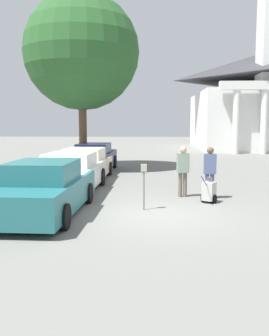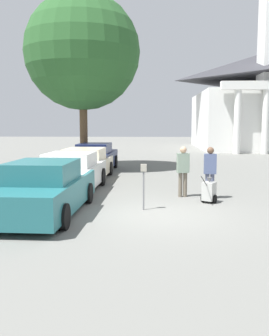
{
  "view_description": "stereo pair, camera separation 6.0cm",
  "coord_description": "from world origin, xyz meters",
  "px_view_note": "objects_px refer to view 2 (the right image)",
  "views": [
    {
      "loc": [
        -0.16,
        -10.49,
        2.61
      ],
      "look_at": [
        -0.67,
        2.01,
        1.1
      ],
      "focal_mm": 40.0,
      "sensor_mm": 36.0,
      "label": 1
    },
    {
      "loc": [
        -0.1,
        -10.49,
        2.61
      ],
      "look_at": [
        -0.67,
        2.01,
        1.1
      ],
      "focal_mm": 40.0,
      "sensor_mm": 36.0,
      "label": 2
    }
  ],
  "objects_px": {
    "church": "(258,96)",
    "person_supervisor": "(210,169)",
    "parked_car_teal": "(45,190)",
    "person_worker": "(183,168)",
    "parked_car_navy": "(95,158)",
    "parked_car_cream": "(85,165)",
    "parked_car_white": "(72,173)",
    "equipment_cart": "(209,191)",
    "parking_meter": "(144,178)"
  },
  "relations": [
    {
      "from": "parked_car_white",
      "to": "person_worker",
      "type": "height_order",
      "value": "person_worker"
    },
    {
      "from": "parked_car_cream",
      "to": "parked_car_navy",
      "type": "relative_size",
      "value": 1.0
    },
    {
      "from": "parked_car_navy",
      "to": "equipment_cart",
      "type": "bearing_deg",
      "value": -56.01
    },
    {
      "from": "person_worker",
      "to": "equipment_cart",
      "type": "distance_m",
      "value": 1.39
    },
    {
      "from": "parked_car_cream",
      "to": "parking_meter",
      "type": "bearing_deg",
      "value": -62.98
    },
    {
      "from": "parked_car_teal",
      "to": "parking_meter",
      "type": "relative_size",
      "value": 3.64
    },
    {
      "from": "person_worker",
      "to": "person_supervisor",
      "type": "bearing_deg",
      "value": 152.81
    },
    {
      "from": "parking_meter",
      "to": "person_supervisor",
      "type": "relative_size",
      "value": 0.77
    },
    {
      "from": "parked_car_white",
      "to": "person_worker",
      "type": "relative_size",
      "value": 2.73
    },
    {
      "from": "parked_car_cream",
      "to": "person_worker",
      "type": "height_order",
      "value": "person_worker"
    },
    {
      "from": "person_worker",
      "to": "person_supervisor",
      "type": "relative_size",
      "value": 1.0
    },
    {
      "from": "parking_meter",
      "to": "person_worker",
      "type": "bearing_deg",
      "value": 56.91
    },
    {
      "from": "church",
      "to": "equipment_cart",
      "type": "bearing_deg",
      "value": -108.26
    },
    {
      "from": "person_worker",
      "to": "church",
      "type": "xyz_separation_m",
      "value": [
        9.58,
        25.7,
        4.26
      ]
    },
    {
      "from": "person_worker",
      "to": "person_supervisor",
      "type": "height_order",
      "value": "person_supervisor"
    },
    {
      "from": "person_worker",
      "to": "church",
      "type": "distance_m",
      "value": 27.76
    },
    {
      "from": "person_worker",
      "to": "parked_car_navy",
      "type": "bearing_deg",
      "value": -67.49
    },
    {
      "from": "person_supervisor",
      "to": "parked_car_white",
      "type": "bearing_deg",
      "value": -7.46
    },
    {
      "from": "parked_car_white",
      "to": "church",
      "type": "relative_size",
      "value": 0.21
    },
    {
      "from": "church",
      "to": "parked_car_navy",
      "type": "bearing_deg",
      "value": -126.06
    },
    {
      "from": "parked_car_cream",
      "to": "equipment_cart",
      "type": "distance_m",
      "value": 6.91
    },
    {
      "from": "parked_car_navy",
      "to": "person_supervisor",
      "type": "height_order",
      "value": "person_supervisor"
    },
    {
      "from": "parked_car_white",
      "to": "parking_meter",
      "type": "height_order",
      "value": "parked_car_white"
    },
    {
      "from": "parked_car_cream",
      "to": "parked_car_navy",
      "type": "distance_m",
      "value": 2.98
    },
    {
      "from": "parked_car_teal",
      "to": "parking_meter",
      "type": "distance_m",
      "value": 2.9
    },
    {
      "from": "parked_car_white",
      "to": "church",
      "type": "distance_m",
      "value": 28.76
    },
    {
      "from": "person_supervisor",
      "to": "equipment_cart",
      "type": "xyz_separation_m",
      "value": [
        -0.12,
        -0.65,
        -0.64
      ]
    },
    {
      "from": "church",
      "to": "person_supervisor",
      "type": "bearing_deg",
      "value": -108.45
    },
    {
      "from": "parked_car_cream",
      "to": "church",
      "type": "xyz_separation_m",
      "value": [
        13.73,
        21.84,
        4.61
      ]
    },
    {
      "from": "parked_car_teal",
      "to": "equipment_cart",
      "type": "relative_size",
      "value": 5.07
    },
    {
      "from": "parked_car_navy",
      "to": "person_supervisor",
      "type": "xyz_separation_m",
      "value": [
        5.06,
        -7.15,
        0.31
      ]
    },
    {
      "from": "parked_car_teal",
      "to": "parking_meter",
      "type": "height_order",
      "value": "parked_car_teal"
    },
    {
      "from": "parked_car_teal",
      "to": "church",
      "type": "height_order",
      "value": "church"
    },
    {
      "from": "parked_car_white",
      "to": "parking_meter",
      "type": "xyz_separation_m",
      "value": [
        2.81,
        -2.91,
        0.26
      ]
    },
    {
      "from": "person_supervisor",
      "to": "church",
      "type": "height_order",
      "value": "church"
    },
    {
      "from": "church",
      "to": "person_worker",
      "type": "bearing_deg",
      "value": -110.43
    },
    {
      "from": "person_supervisor",
      "to": "parked_car_cream",
      "type": "bearing_deg",
      "value": -34.14
    },
    {
      "from": "person_supervisor",
      "to": "church",
      "type": "relative_size",
      "value": 0.08
    },
    {
      "from": "parked_car_white",
      "to": "parking_meter",
      "type": "distance_m",
      "value": 4.06
    },
    {
      "from": "parking_meter",
      "to": "parked_car_teal",
      "type": "bearing_deg",
      "value": -166.61
    },
    {
      "from": "parking_meter",
      "to": "equipment_cart",
      "type": "xyz_separation_m",
      "value": [
        2.13,
        1.11,
        -0.58
      ]
    },
    {
      "from": "parked_car_white",
      "to": "person_supervisor",
      "type": "xyz_separation_m",
      "value": [
        5.06,
        -1.15,
        0.33
      ]
    },
    {
      "from": "parked_car_navy",
      "to": "parking_meter",
      "type": "distance_m",
      "value": 9.35
    },
    {
      "from": "parked_car_teal",
      "to": "parking_meter",
      "type": "xyz_separation_m",
      "value": [
        2.81,
        0.67,
        0.26
      ]
    },
    {
      "from": "parked_car_cream",
      "to": "equipment_cart",
      "type": "height_order",
      "value": "parked_car_cream"
    },
    {
      "from": "parked_car_teal",
      "to": "person_worker",
      "type": "height_order",
      "value": "person_worker"
    },
    {
      "from": "parked_car_teal",
      "to": "person_worker",
      "type": "distance_m",
      "value": 4.99
    },
    {
      "from": "person_worker",
      "to": "person_supervisor",
      "type": "distance_m",
      "value": 0.95
    },
    {
      "from": "parked_car_teal",
      "to": "parking_meter",
      "type": "bearing_deg",
      "value": 15.04
    },
    {
      "from": "parking_meter",
      "to": "person_supervisor",
      "type": "distance_m",
      "value": 2.86
    }
  ]
}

